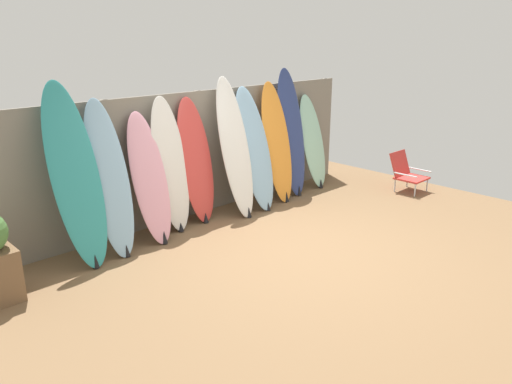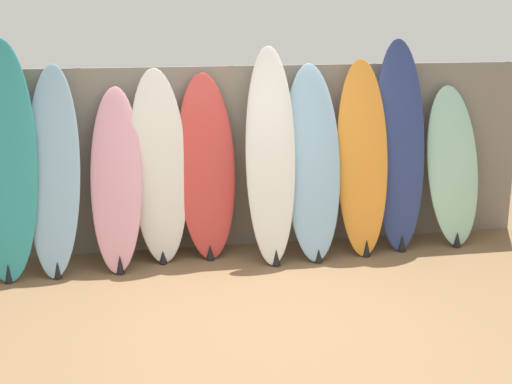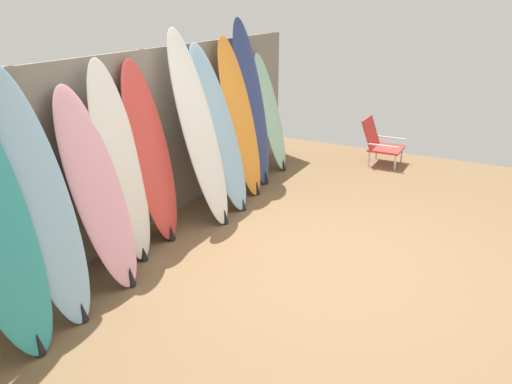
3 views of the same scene
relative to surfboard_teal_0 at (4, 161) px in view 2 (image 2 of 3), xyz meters
The scene contains 12 objects.
ground 2.83m from the surfboard_teal_0, 37.39° to the right, with size 7.68×7.68×0.00m, color brown.
fence_back 2.13m from the surfboard_teal_0, 11.06° to the left, with size 6.08×0.11×1.80m.
surfboard_teal_0 is the anchor object (origin of this frame).
surfboard_skyblue_1 0.43m from the surfboard_teal_0, ahead, with size 0.53×0.67×1.86m.
surfboard_pink_2 0.99m from the surfboard_teal_0, ahead, with size 0.52×0.66×1.65m.
surfboard_white_3 1.37m from the surfboard_teal_0, ahead, with size 0.56×0.44×1.81m.
surfboard_red_4 1.82m from the surfboard_teal_0, ahead, with size 0.57×0.45×1.76m.
surfboard_white_5 2.39m from the surfboard_teal_0, ahead, with size 0.54×0.72×2.01m.
surfboard_skyblue_6 2.81m from the surfboard_teal_0, ahead, with size 0.59×0.74×1.83m.
surfboard_orange_7 3.31m from the surfboard_teal_0, ahead, with size 0.56×0.59×1.87m.
surfboard_navy_8 3.70m from the surfboard_teal_0, ahead, with size 0.55×0.52×2.06m.
surfboard_seafoam_9 4.31m from the surfboard_teal_0, ahead, with size 0.60×0.54×1.59m.
Camera 2 is at (-1.03, -4.83, 2.35)m, focal length 50.00 mm.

